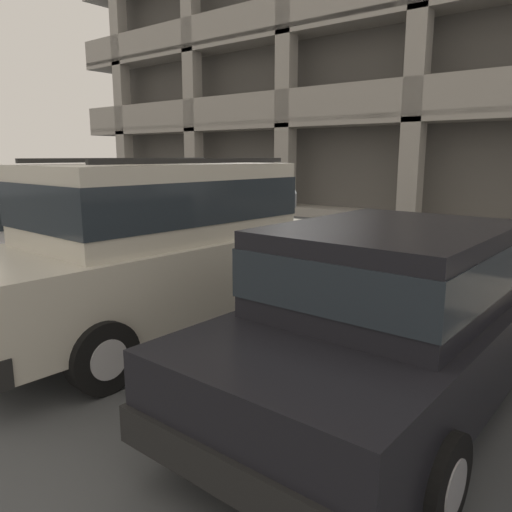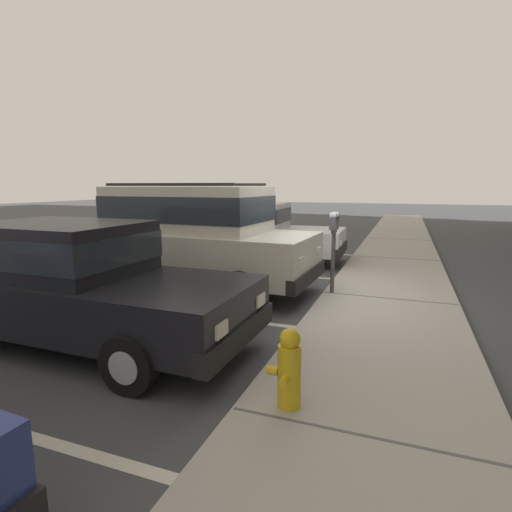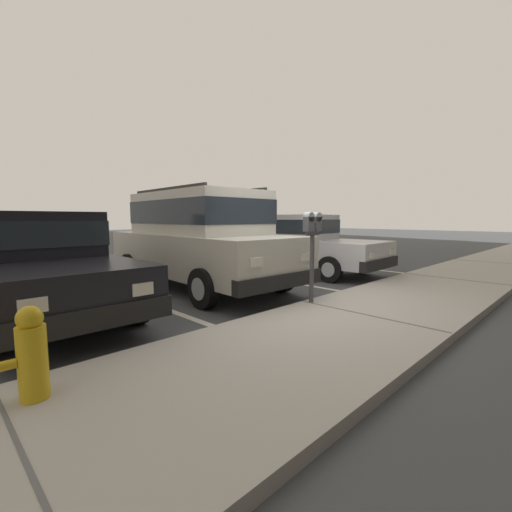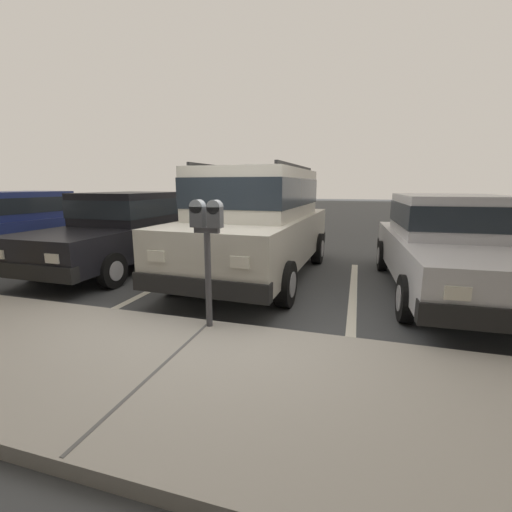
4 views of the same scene
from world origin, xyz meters
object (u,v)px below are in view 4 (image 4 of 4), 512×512
(dark_hatchback, at_px, (125,227))
(blue_coupe, at_px, (12,222))
(parking_meter_near, at_px, (207,234))
(red_sedan, at_px, (449,242))
(silver_suv, at_px, (258,218))

(dark_hatchback, distance_m, blue_coupe, 3.26)
(dark_hatchback, relative_size, parking_meter_near, 3.16)
(red_sedan, xyz_separation_m, parking_meter_near, (2.96, 2.60, 0.36))
(red_sedan, distance_m, parking_meter_near, 3.95)
(red_sedan, xyz_separation_m, dark_hatchback, (6.08, -0.13, 0.00))
(dark_hatchback, distance_m, parking_meter_near, 4.16)
(red_sedan, bearing_deg, parking_meter_near, 38.93)
(silver_suv, bearing_deg, red_sedan, -179.85)
(silver_suv, distance_m, dark_hatchback, 2.93)
(red_sedan, bearing_deg, blue_coupe, -3.73)
(dark_hatchback, height_order, blue_coupe, same)
(dark_hatchback, height_order, parking_meter_near, parking_meter_near)
(silver_suv, height_order, blue_coupe, silver_suv)
(silver_suv, distance_m, red_sedan, 3.18)
(blue_coupe, distance_m, parking_meter_near, 6.99)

